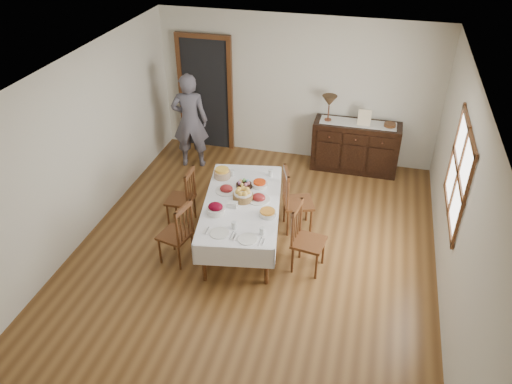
% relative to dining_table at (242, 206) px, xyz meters
% --- Properties ---
extents(ground, '(6.00, 6.00, 0.00)m').
position_rel_dining_table_xyz_m(ground, '(0.23, -0.19, -0.61)').
color(ground, brown).
extents(room_shell, '(5.02, 6.02, 2.65)m').
position_rel_dining_table_xyz_m(room_shell, '(0.09, 0.23, 1.03)').
color(room_shell, silver).
rests_on(room_shell, ground).
extents(dining_table, '(1.36, 2.17, 0.70)m').
position_rel_dining_table_xyz_m(dining_table, '(0.00, 0.00, 0.00)').
color(dining_table, white).
rests_on(dining_table, ground).
extents(chair_left_near, '(0.47, 0.47, 0.95)m').
position_rel_dining_table_xyz_m(chair_left_near, '(-0.72, -0.63, -0.13)').
color(chair_left_near, '#4F2B15').
rests_on(chair_left_near, ground).
extents(chair_left_far, '(0.40, 0.40, 0.94)m').
position_rel_dining_table_xyz_m(chair_left_far, '(-0.97, 0.21, -0.14)').
color(chair_left_far, '#4F2B15').
rests_on(chair_left_far, ground).
extents(chair_right_near, '(0.46, 0.46, 0.98)m').
position_rel_dining_table_xyz_m(chair_right_near, '(0.97, -0.33, -0.11)').
color(chair_right_near, '#4F2B15').
rests_on(chair_right_near, ground).
extents(chair_right_far, '(0.54, 0.54, 1.02)m').
position_rel_dining_table_xyz_m(chair_right_far, '(0.67, 0.50, -0.10)').
color(chair_right_far, '#4F2B15').
rests_on(chair_right_far, ground).
extents(sideboard, '(1.50, 0.54, 0.90)m').
position_rel_dining_table_xyz_m(sideboard, '(1.38, 2.52, -0.16)').
color(sideboard, black).
rests_on(sideboard, ground).
extents(person, '(0.65, 0.49, 1.85)m').
position_rel_dining_table_xyz_m(person, '(-1.50, 1.96, 0.31)').
color(person, '#54525F').
rests_on(person, ground).
extents(bread_basket, '(0.28, 0.28, 0.18)m').
position_rel_dining_table_xyz_m(bread_basket, '(0.01, 0.04, 0.17)').
color(bread_basket, brown).
rests_on(bread_basket, dining_table).
extents(egg_basket, '(0.24, 0.24, 0.10)m').
position_rel_dining_table_xyz_m(egg_basket, '(-0.07, 0.37, 0.12)').
color(egg_basket, black).
rests_on(egg_basket, dining_table).
extents(ham_platter_a, '(0.32, 0.32, 0.11)m').
position_rel_dining_table_xyz_m(ham_platter_a, '(-0.29, 0.20, 0.11)').
color(ham_platter_a, silver).
rests_on(ham_platter_a, dining_table).
extents(ham_platter_b, '(0.32, 0.32, 0.11)m').
position_rel_dining_table_xyz_m(ham_platter_b, '(0.22, 0.10, 0.12)').
color(ham_platter_b, silver).
rests_on(ham_platter_b, dining_table).
extents(beet_bowl, '(0.25, 0.25, 0.16)m').
position_rel_dining_table_xyz_m(beet_bowl, '(-0.26, -0.35, 0.15)').
color(beet_bowl, silver).
rests_on(beet_bowl, dining_table).
extents(carrot_bowl, '(0.24, 0.24, 0.08)m').
position_rel_dining_table_xyz_m(carrot_bowl, '(0.15, 0.45, 0.12)').
color(carrot_bowl, silver).
rests_on(carrot_bowl, dining_table).
extents(pineapple_bowl, '(0.25, 0.25, 0.14)m').
position_rel_dining_table_xyz_m(pineapple_bowl, '(-0.46, 0.55, 0.15)').
color(pineapple_bowl, tan).
rests_on(pineapple_bowl, dining_table).
extents(casserole_dish, '(0.23, 0.23, 0.08)m').
position_rel_dining_table_xyz_m(casserole_dish, '(0.43, -0.23, 0.12)').
color(casserole_dish, silver).
rests_on(casserole_dish, dining_table).
extents(butter_dish, '(0.15, 0.11, 0.07)m').
position_rel_dining_table_xyz_m(butter_dish, '(-0.09, -0.15, 0.12)').
color(butter_dish, silver).
rests_on(butter_dish, dining_table).
extents(setting_left, '(0.44, 0.31, 0.10)m').
position_rel_dining_table_xyz_m(setting_left, '(-0.03, -0.72, 0.11)').
color(setting_left, silver).
rests_on(setting_left, dining_table).
extents(setting_right, '(0.44, 0.31, 0.10)m').
position_rel_dining_table_xyz_m(setting_right, '(0.35, -0.75, 0.11)').
color(setting_right, silver).
rests_on(setting_right, dining_table).
extents(glass_far_a, '(0.07, 0.07, 0.09)m').
position_rel_dining_table_xyz_m(glass_far_a, '(-0.33, 0.63, 0.13)').
color(glass_far_a, silver).
rests_on(glass_far_a, dining_table).
extents(glass_far_b, '(0.07, 0.07, 0.11)m').
position_rel_dining_table_xyz_m(glass_far_b, '(0.24, 0.76, 0.14)').
color(glass_far_b, silver).
rests_on(glass_far_b, dining_table).
extents(runner, '(1.30, 0.35, 0.01)m').
position_rel_dining_table_xyz_m(runner, '(1.37, 2.53, 0.29)').
color(runner, silver).
rests_on(runner, sideboard).
extents(table_lamp, '(0.26, 0.26, 0.46)m').
position_rel_dining_table_xyz_m(table_lamp, '(0.85, 2.50, 0.64)').
color(table_lamp, brown).
rests_on(table_lamp, sideboard).
extents(picture_frame, '(0.22, 0.08, 0.28)m').
position_rel_dining_table_xyz_m(picture_frame, '(1.47, 2.47, 0.43)').
color(picture_frame, beige).
rests_on(picture_frame, sideboard).
extents(deco_bowl, '(0.20, 0.20, 0.06)m').
position_rel_dining_table_xyz_m(deco_bowl, '(1.91, 2.52, 0.32)').
color(deco_bowl, '#4F2B15').
rests_on(deco_bowl, sideboard).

